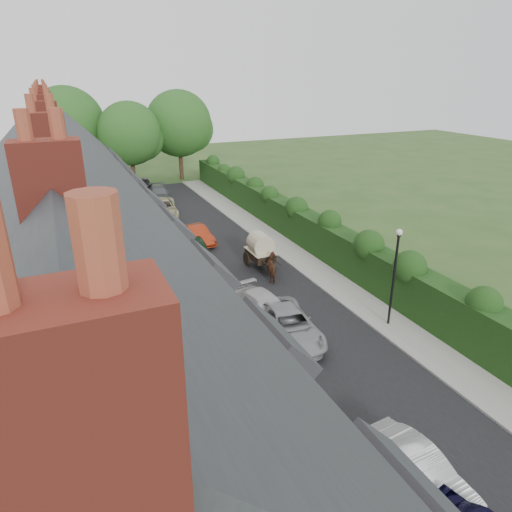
{
  "coord_description": "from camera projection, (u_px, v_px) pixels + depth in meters",
  "views": [
    {
      "loc": [
        -10.91,
        -11.78,
        11.91
      ],
      "look_at": [
        -1.13,
        10.37,
        2.2
      ],
      "focal_mm": 32.0,
      "sensor_mm": 36.0,
      "label": 1
    }
  ],
  "objects": [
    {
      "name": "tree_far_right",
      "position": [
        182.0,
        125.0,
        53.18
      ],
      "size": [
        7.98,
        7.6,
        10.31
      ],
      "color": "#332316",
      "rests_on": "ground"
    },
    {
      "name": "kerb_hedge_side",
      "position": [
        305.0,
        275.0,
        28.8
      ],
      "size": [
        0.18,
        58.0,
        0.13
      ],
      "primitive_type": "cube",
      "color": "#9A9B95",
      "rests_on": "ground"
    },
    {
      "name": "car_beige",
      "position": [
        162.0,
        209.0,
        40.27
      ],
      "size": [
        3.45,
        6.06,
        1.6
      ],
      "primitive_type": "imported",
      "rotation": [
        0.0,
        0.0,
        -0.15
      ],
      "color": "#BFB38A",
      "rests_on": "ground"
    },
    {
      "name": "car_silver_a",
      "position": [
        417.0,
        470.0,
        13.91
      ],
      "size": [
        1.82,
        4.13,
        1.32
      ],
      "primitive_type": "imported",
      "rotation": [
        0.0,
        0.0,
        0.11
      ],
      "color": "silver",
      "rests_on": "ground"
    },
    {
      "name": "tree_far_left",
      "position": [
        133.0,
        135.0,
        49.44
      ],
      "size": [
        7.14,
        6.8,
        9.29
      ],
      "color": "#332316",
      "rests_on": "ground"
    },
    {
      "name": "terrace_row",
      "position": [
        69.0,
        245.0,
        21.27
      ],
      "size": [
        9.05,
        40.5,
        11.5
      ],
      "color": "brown",
      "rests_on": "ground"
    },
    {
      "name": "car_red",
      "position": [
        197.0,
        235.0,
        34.24
      ],
      "size": [
        1.83,
        4.12,
        1.31
      ],
      "primitive_type": "imported",
      "rotation": [
        0.0,
        0.0,
        0.11
      ],
      "color": "#9E2A11",
      "rests_on": "ground"
    },
    {
      "name": "car_black",
      "position": [
        144.0,
        186.0,
        48.57
      ],
      "size": [
        2.18,
        4.74,
        1.57
      ],
      "primitive_type": "imported",
      "rotation": [
        0.0,
        0.0,
        -0.07
      ],
      "color": "black",
      "rests_on": "ground"
    },
    {
      "name": "hedge",
      "position": [
        345.0,
        246.0,
        29.3
      ],
      "size": [
        2.1,
        58.0,
        2.85
      ],
      "color": "#173711",
      "rests_on": "ground"
    },
    {
      "name": "car_white",
      "position": [
        265.0,
        307.0,
        23.58
      ],
      "size": [
        2.56,
        4.84,
        1.34
      ],
      "primitive_type": "imported",
      "rotation": [
        0.0,
        0.0,
        0.15
      ],
      "color": "silver",
      "rests_on": "ground"
    },
    {
      "name": "car_grey",
      "position": [
        159.0,
        194.0,
        45.62
      ],
      "size": [
        2.57,
        4.99,
        1.38
      ],
      "primitive_type": "imported",
      "rotation": [
        0.0,
        0.0,
        -0.14
      ],
      "color": "#565A5D",
      "rests_on": "ground"
    },
    {
      "name": "lamppost",
      "position": [
        395.0,
        266.0,
        21.97
      ],
      "size": [
        0.32,
        0.32,
        5.16
      ],
      "color": "black",
      "rests_on": "ground"
    },
    {
      "name": "horse_cart",
      "position": [
        260.0,
        248.0,
        29.58
      ],
      "size": [
        1.51,
        3.33,
        2.4
      ],
      "color": "black",
      "rests_on": "ground"
    },
    {
      "name": "horse",
      "position": [
        273.0,
        268.0,
        28.11
      ],
      "size": [
        1.17,
        1.97,
        1.55
      ],
      "primitive_type": "imported",
      "rotation": [
        0.0,
        0.0,
        2.95
      ],
      "color": "#49291A",
      "rests_on": "ground"
    },
    {
      "name": "tree_far_back",
      "position": [
        72.0,
        126.0,
        49.42
      ],
      "size": [
        8.4,
        8.0,
        10.82
      ],
      "color": "#332316",
      "rests_on": "ground"
    },
    {
      "name": "pavement_house_side",
      "position": [
        200.0,
        295.0,
        26.22
      ],
      "size": [
        1.7,
        58.0,
        0.12
      ],
      "primitive_type": "cube",
      "color": "gray",
      "rests_on": "ground"
    },
    {
      "name": "garden_wall_row",
      "position": [
        188.0,
        299.0,
        24.84
      ],
      "size": [
        0.35,
        40.35,
        1.1
      ],
      "color": "maroon",
      "rests_on": "ground"
    },
    {
      "name": "kerb_house_side",
      "position": [
        214.0,
        293.0,
        26.52
      ],
      "size": [
        0.18,
        58.0,
        0.13
      ],
      "primitive_type": "cube",
      "color": "#9A9B95",
      "rests_on": "ground"
    },
    {
      "name": "road",
      "position": [
        261.0,
        284.0,
        27.68
      ],
      "size": [
        6.0,
        58.0,
        0.02
      ],
      "primitive_type": "cube",
      "color": "black",
      "rests_on": "ground"
    },
    {
      "name": "car_green",
      "position": [
        196.0,
        251.0,
        30.83
      ],
      "size": [
        2.39,
        4.59,
        1.49
      ],
      "primitive_type": "imported",
      "rotation": [
        0.0,
        0.0,
        -0.15
      ],
      "color": "black",
      "rests_on": "ground"
    },
    {
      "name": "car_silver_b",
      "position": [
        288.0,
        325.0,
        21.83
      ],
      "size": [
        2.99,
        5.42,
        1.44
      ],
      "primitive_type": "imported",
      "rotation": [
        0.0,
        0.0,
        -0.12
      ],
      "color": "#97989E",
      "rests_on": "ground"
    },
    {
      "name": "pavement_hedge_side",
      "position": [
        319.0,
        273.0,
        29.2
      ],
      "size": [
        2.2,
        58.0,
        0.12
      ],
      "primitive_type": "cube",
      "color": "gray",
      "rests_on": "ground"
    },
    {
      "name": "ground",
      "position": [
        384.0,
        389.0,
        18.53
      ],
      "size": [
        140.0,
        140.0,
        0.0
      ],
      "primitive_type": "plane",
      "color": "#2D4C1E",
      "rests_on": "ground"
    }
  ]
}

